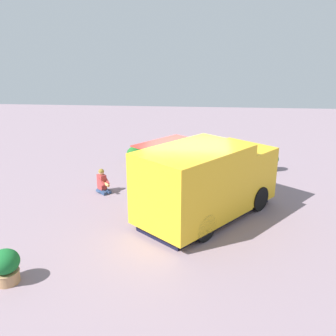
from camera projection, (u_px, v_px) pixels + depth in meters
name	position (u px, v px, depth m)	size (l,w,h in m)	color
ground_plane	(187.00, 209.00, 12.06)	(40.00, 40.00, 0.00)	gray
food_truck	(207.00, 183.00, 11.20)	(4.53, 4.84, 2.27)	yellow
person_customer	(102.00, 183.00, 13.29)	(0.72, 0.72, 0.87)	navy
planter_flowering_near	(272.00, 162.00, 15.53)	(0.52, 0.52, 0.72)	#909A93
planter_flowering_far	(5.00, 266.00, 8.25)	(0.64, 0.64, 0.80)	#AC7F55
planter_flowering_side	(135.00, 156.00, 16.16)	(0.68, 0.68, 0.83)	tan
trash_bin	(174.00, 164.00, 14.95)	(0.43, 0.43, 0.93)	black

